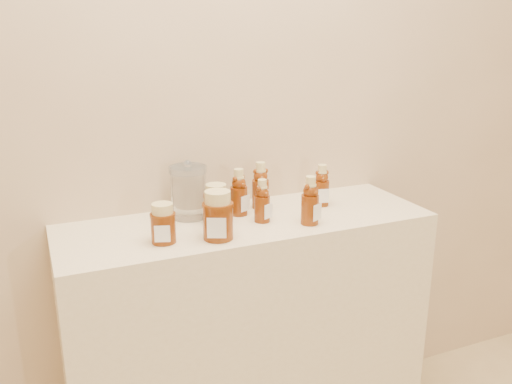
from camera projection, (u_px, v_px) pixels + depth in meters
name	position (u px, v px, depth m)	size (l,w,h in m)	color
wall_back	(224.00, 72.00, 1.78)	(3.50, 0.02, 2.70)	tan
display_table	(248.00, 342.00, 1.87)	(1.20, 0.40, 0.90)	beige
bear_bottle_back_left	(239.00, 189.00, 1.76)	(0.06, 0.06, 0.18)	#572006
bear_bottle_back_mid	(261.00, 182.00, 1.83)	(0.06, 0.06, 0.18)	#572006
bear_bottle_back_right	(322.00, 182.00, 1.86)	(0.06, 0.06, 0.16)	#572006
bear_bottle_front_left	(262.00, 198.00, 1.70)	(0.05, 0.05, 0.16)	#572006
bear_bottle_front_right	(310.00, 197.00, 1.68)	(0.06, 0.06, 0.17)	#572006
honey_jar_left	(163.00, 223.00, 1.54)	(0.07, 0.07, 0.12)	#572006
honey_jar_back	(216.00, 204.00, 1.70)	(0.08, 0.08, 0.13)	#572006
honey_jar_front	(218.00, 215.00, 1.57)	(0.09, 0.09, 0.14)	#572006
glass_canister	(188.00, 190.00, 1.74)	(0.12, 0.12, 0.19)	white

